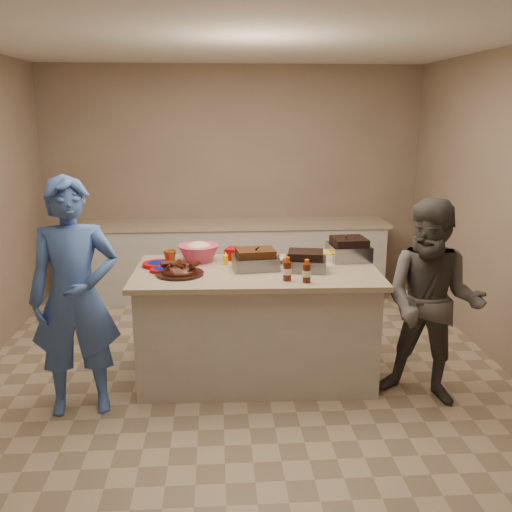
{
  "coord_description": "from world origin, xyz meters",
  "views": [
    {
      "loc": [
        -0.2,
        -4.38,
        2.17
      ],
      "look_at": [
        0.11,
        0.09,
        1.03
      ],
      "focal_mm": 40.0,
      "sensor_mm": 36.0,
      "label": 1
    }
  ],
  "objects": [
    {
      "name": "brisket_tray",
      "position": [
        0.5,
        -0.01,
        0.93
      ],
      "size": [
        0.37,
        0.33,
        0.1
      ],
      "primitive_type": "cube",
      "rotation": [
        0.0,
        0.0,
        -0.19
      ],
      "color": "black",
      "rests_on": "island"
    },
    {
      "name": "room",
      "position": [
        0.0,
        0.0,
        0.0
      ],
      "size": [
        4.5,
        5.0,
        2.7
      ],
      "primitive_type": null,
      "color": "gray",
      "rests_on": "ground"
    },
    {
      "name": "sauce_bowl",
      "position": [
        0.12,
        0.3,
        0.93
      ],
      "size": [
        0.15,
        0.05,
        0.15
      ],
      "primitive_type": "imported",
      "rotation": [
        0.0,
        0.0,
        -0.03
      ],
      "color": "silver",
      "rests_on": "island"
    },
    {
      "name": "bbq_bottle_a",
      "position": [
        0.32,
        -0.29,
        0.93
      ],
      "size": [
        0.06,
        0.06,
        0.18
      ],
      "primitive_type": "cylinder",
      "rotation": [
        0.0,
        0.0,
        -0.03
      ],
      "color": "#41180C",
      "rests_on": "island"
    },
    {
      "name": "mac_cheese_dish",
      "position": [
        0.8,
        0.31,
        0.93
      ],
      "size": [
        0.32,
        0.27,
        0.07
      ],
      "primitive_type": "cube",
      "rotation": [
        0.0,
        0.0,
        -0.24
      ],
      "color": "gold",
      "rests_on": "island"
    },
    {
      "name": "guest_blue",
      "position": [
        -1.23,
        -0.43,
        0.0
      ],
      "size": [
        0.87,
        1.82,
        0.42
      ],
      "primitive_type": "imported",
      "rotation": [
        0.0,
        0.0,
        0.14
      ],
      "color": "#3E62B3",
      "rests_on": "ground"
    },
    {
      "name": "bbq_bottle_b",
      "position": [
        0.45,
        -0.34,
        0.93
      ],
      "size": [
        0.06,
        0.06,
        0.18
      ],
      "primitive_type": "cylinder",
      "rotation": [
        0.0,
        0.0,
        -0.03
      ],
      "color": "#41180C",
      "rests_on": "island"
    },
    {
      "name": "back_counter",
      "position": [
        0.0,
        2.2,
        0.45
      ],
      "size": [
        3.6,
        0.64,
        0.9
      ],
      "primitive_type": null,
      "color": "beige",
      "rests_on": "ground"
    },
    {
      "name": "plastic_cup",
      "position": [
        -0.61,
        0.32,
        0.93
      ],
      "size": [
        0.11,
        0.11,
        0.11
      ],
      "primitive_type": "imported",
      "rotation": [
        0.0,
        0.0,
        -0.03
      ],
      "color": "#994913",
      "rests_on": "island"
    },
    {
      "name": "pulled_pork_tray",
      "position": [
        0.1,
        0.05,
        0.93
      ],
      "size": [
        0.38,
        0.31,
        0.11
      ],
      "primitive_type": "cube",
      "rotation": [
        0.0,
        0.0,
        0.12
      ],
      "color": "#47230F",
      "rests_on": "island"
    },
    {
      "name": "mustard_bottle",
      "position": [
        -0.14,
        0.2,
        0.93
      ],
      "size": [
        0.04,
        0.04,
        0.11
      ],
      "primitive_type": "cylinder",
      "rotation": [
        0.0,
        0.0,
        -0.03
      ],
      "color": "#FADB02",
      "rests_on": "island"
    },
    {
      "name": "sausage_plate",
      "position": [
        0.26,
        0.26,
        0.93
      ],
      "size": [
        0.34,
        0.34,
        0.05
      ],
      "primitive_type": "cylinder",
      "rotation": [
        0.0,
        0.0,
        -0.25
      ],
      "color": "silver",
      "rests_on": "island"
    },
    {
      "name": "island",
      "position": [
        0.11,
        0.04,
        0.0
      ],
      "size": [
        1.99,
        1.09,
        0.93
      ],
      "primitive_type": null,
      "rotation": [
        0.0,
        0.0,
        -0.03
      ],
      "color": "beige",
      "rests_on": "ground"
    },
    {
      "name": "guest_gray",
      "position": [
        1.38,
        -0.46,
        0.0
      ],
      "size": [
        1.44,
        1.73,
        0.59
      ],
      "primitive_type": "imported",
      "rotation": [
        0.0,
        0.0,
        -0.52
      ],
      "color": "#54514C",
      "rests_on": "ground"
    },
    {
      "name": "plate_stack_large",
      "position": [
        -0.7,
        0.19,
        0.93
      ],
      "size": [
        0.25,
        0.25,
        0.03
      ],
      "primitive_type": "cylinder",
      "rotation": [
        0.0,
        0.0,
        -0.03
      ],
      "color": "#970407",
      "rests_on": "island"
    },
    {
      "name": "rib_platter",
      "position": [
        -0.5,
        -0.07,
        0.93
      ],
      "size": [
        0.41,
        0.41,
        0.15
      ],
      "primitive_type": null,
      "rotation": [
        0.0,
        0.0,
        -0.11
      ],
      "color": "#3D1308",
      "rests_on": "island"
    },
    {
      "name": "plate_stack_small",
      "position": [
        -0.66,
        0.03,
        0.93
      ],
      "size": [
        0.18,
        0.18,
        0.02
      ],
      "primitive_type": "cylinder",
      "rotation": [
        0.0,
        0.0,
        -0.03
      ],
      "color": "#970407",
      "rests_on": "island"
    },
    {
      "name": "coleslaw_bowl",
      "position": [
        -0.36,
        0.34,
        0.93
      ],
      "size": [
        0.36,
        0.36,
        0.24
      ],
      "primitive_type": null,
      "rotation": [
        0.0,
        0.0,
        -0.03
      ],
      "color": "#CB395D",
      "rests_on": "island"
    },
    {
      "name": "roasting_pan",
      "position": [
        0.92,
        0.3,
        0.93
      ],
      "size": [
        0.35,
        0.35,
        0.13
      ],
      "primitive_type": "cube",
      "rotation": [
        0.0,
        0.0,
        0.06
      ],
      "color": "gray",
      "rests_on": "island"
    },
    {
      "name": "basket_stack",
      "position": [
        -0.03,
        0.37,
        0.93
      ],
      "size": [
        0.24,
        0.21,
        0.1
      ],
      "primitive_type": "cube",
      "rotation": [
        0.0,
        0.0,
        -0.36
      ],
      "color": "#970407",
      "rests_on": "island"
    }
  ]
}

